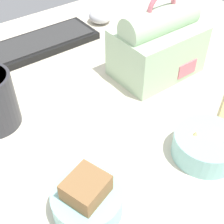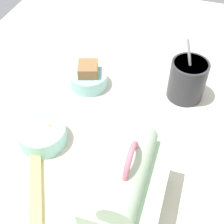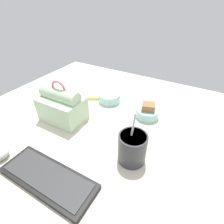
% 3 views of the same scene
% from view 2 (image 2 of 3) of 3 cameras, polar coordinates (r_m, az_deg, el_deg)
% --- Properties ---
extents(desk_surface, '(1.40, 1.10, 0.02)m').
position_cam_2_polar(desk_surface, '(0.82, 1.17, -1.09)').
color(desk_surface, beige).
rests_on(desk_surface, ground).
extents(lunch_bag, '(0.19, 0.13, 0.20)m').
position_cam_2_polar(lunch_bag, '(0.60, 3.05, -13.84)').
color(lunch_bag, '#B7D6AD').
rests_on(lunch_bag, desk_surface).
extents(soup_cup, '(0.10, 0.10, 0.18)m').
position_cam_2_polar(soup_cup, '(0.85, 13.64, 5.84)').
color(soup_cup, '#333338').
rests_on(soup_cup, desk_surface).
extents(bento_bowl_sandwich, '(0.11, 0.11, 0.07)m').
position_cam_2_polar(bento_bowl_sandwich, '(0.88, -4.30, 6.31)').
color(bento_bowl_sandwich, '#93D1CC').
rests_on(bento_bowl_sandwich, desk_surface).
extents(bento_bowl_snacks, '(0.11, 0.11, 0.05)m').
position_cam_2_polar(bento_bowl_snacks, '(0.76, -12.60, -4.01)').
color(bento_bowl_snacks, '#93D1CC').
rests_on(bento_bowl_snacks, desk_surface).
extents(chopstick_case, '(0.18, 0.11, 0.02)m').
position_cam_2_polar(chopstick_case, '(0.69, -13.77, -13.71)').
color(chopstick_case, '#EFD666').
rests_on(chopstick_case, desk_surface).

